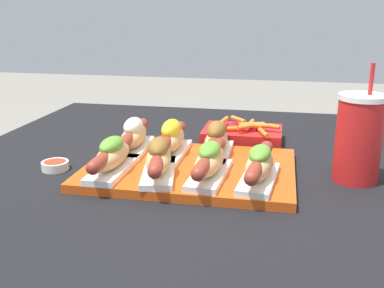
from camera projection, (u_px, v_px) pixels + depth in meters
serving_tray at (190, 169)px, 0.94m from camera, size 0.43×0.31×0.02m
hot_dog_0 at (112, 156)px, 0.89m from camera, size 0.06×0.21×0.07m
hot_dog_1 at (159, 158)px, 0.87m from camera, size 0.09×0.21×0.07m
hot_dog_2 at (210, 161)px, 0.86m from camera, size 0.07×0.21×0.07m
hot_dog_3 at (259, 165)px, 0.84m from camera, size 0.08×0.21×0.07m
hot_dog_4 at (134, 136)px, 1.02m from camera, size 0.07×0.21×0.08m
hot_dog_5 at (171, 139)px, 0.99m from camera, size 0.06×0.21×0.08m
hot_dog_6 at (216, 140)px, 0.99m from camera, size 0.06×0.21×0.08m
sauce_bowl at (55, 165)px, 0.96m from camera, size 0.06×0.06×0.02m
drink_cup at (359, 138)px, 0.88m from camera, size 0.09×0.09×0.23m
fries_basket at (243, 135)px, 1.16m from camera, size 0.20×0.15×0.06m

